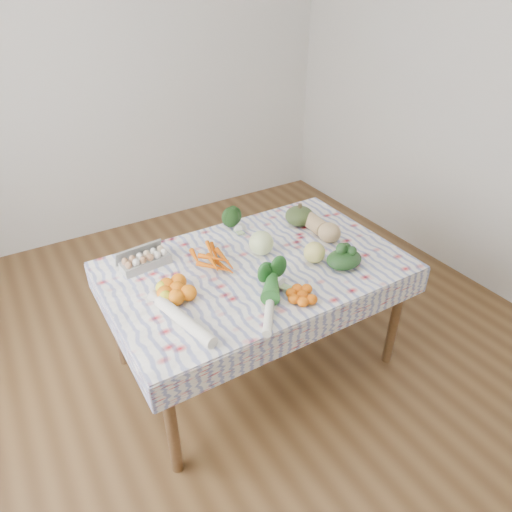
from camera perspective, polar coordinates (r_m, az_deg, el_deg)
ground at (r=3.08m, az=0.00°, el=-12.92°), size 4.50×4.50×0.00m
wall_back at (r=4.31m, az=-16.83°, el=20.79°), size 4.00×0.04×2.80m
dining_table at (r=2.64m, az=0.00°, el=-2.58°), size 1.60×1.00×0.75m
tablecloth at (r=2.59m, az=0.00°, el=-1.19°), size 1.66×1.06×0.01m
egg_carton at (r=2.63m, az=-13.64°, el=-0.63°), size 0.29×0.14×0.07m
carrot_bunch at (r=2.59m, az=-5.64°, el=-0.69°), size 0.28×0.26×0.05m
kale_bunch at (r=2.90m, az=-2.54°, el=4.25°), size 0.15×0.14×0.12m
kabocha_squash at (r=2.98m, az=5.45°, el=5.02°), size 0.25×0.25×0.12m
cabbage at (r=2.65m, az=0.67°, el=1.64°), size 0.18×0.18×0.14m
butternut_squash at (r=2.86m, az=8.22°, el=3.72°), size 0.15×0.30×0.13m
orange_cluster at (r=2.36m, az=-9.80°, el=-4.07°), size 0.28×0.28×0.09m
broccoli at (r=2.41m, az=2.20°, el=-2.56°), size 0.18×0.18×0.11m
mandarin_cluster at (r=2.33m, az=5.83°, el=-4.76°), size 0.25×0.25×0.06m
grapefruit at (r=2.60m, az=7.31°, el=0.45°), size 0.14×0.14×0.12m
spinach_bag at (r=2.60m, az=10.94°, el=-0.42°), size 0.25×0.22×0.09m
daikon at (r=2.18m, az=-8.90°, el=-8.02°), size 0.16×0.44×0.06m
leek at (r=2.27m, az=1.75°, el=-6.00°), size 0.30×0.38×0.05m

